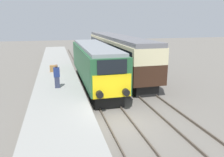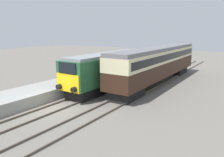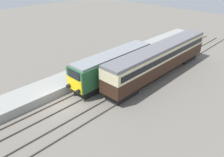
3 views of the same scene
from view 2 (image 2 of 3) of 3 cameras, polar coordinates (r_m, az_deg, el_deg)
The scene contains 8 objects.
ground_plane at distance 17.65m, azimuth -15.34°, elevation -7.78°, with size 120.00×120.00×0.00m, color slate.
platform_left at distance 25.24m, azimuth -6.75°, elevation -0.31°, with size 3.50×50.00×0.94m.
rails_near_track at distance 21.06m, azimuth -5.11°, elevation -3.93°, with size 1.51×60.00×0.14m.
rails_far_track at distance 19.21m, azimuth 2.90°, elevation -5.49°, with size 1.50×60.00×0.14m.
locomotive at distance 22.89m, azimuth -0.68°, elevation 2.53°, with size 2.70×12.66×3.72m.
passenger_carriage at distance 25.77m, azimuth 12.11°, elevation 4.39°, with size 2.75×19.07×4.17m.
person_on_platform at distance 22.87m, azimuth -11.67°, elevation 1.65°, with size 0.44×0.26×1.75m.
luggage_crate at distance 27.35m, azimuth -3.62°, elevation 2.36°, with size 0.70×0.56×0.60m.
Camera 2 is at (12.68, -10.78, 5.89)m, focal length 35.00 mm.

